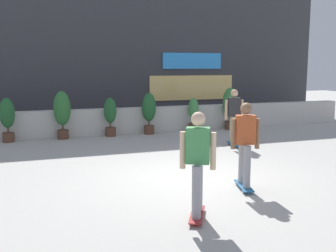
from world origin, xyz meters
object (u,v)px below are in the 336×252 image
object	(u,v)px
potted_plant_3	(149,110)
skater_far_left	(234,115)
potted_plant_5	(230,105)
potted_plant_1	(62,111)
potted_plant_4	(193,114)
potted_plant_0	(7,117)
skater_mid_plaza	(245,142)
potted_plant_2	(110,115)
skater_far_right	(198,160)

from	to	relation	value
potted_plant_3	skater_far_left	xyz separation A→B (m)	(1.80, -2.85, 0.10)
potted_plant_3	potted_plant_5	bearing A→B (deg)	0.00
potted_plant_1	potted_plant_4	bearing A→B (deg)	0.00
potted_plant_5	potted_plant_0	bearing A→B (deg)	-180.00
skater_mid_plaza	skater_far_left	bearing A→B (deg)	64.49
potted_plant_2	skater_far_right	xyz separation A→B (m)	(-0.13, -7.80, 0.20)
potted_plant_2	skater_mid_plaza	bearing A→B (deg)	-78.72
potted_plant_5	skater_far_left	xyz separation A→B (m)	(-1.37, -2.85, 0.02)
skater_far_right	potted_plant_3	bearing A→B (deg)	79.10
skater_mid_plaza	potted_plant_1	bearing A→B (deg)	113.53
potted_plant_2	skater_mid_plaza	size ratio (longest dim) A/B	0.78
potted_plant_3	potted_plant_5	size ratio (longest dim) A/B	0.92
potted_plant_5	potted_plant_1	bearing A→B (deg)	180.00
skater_far_left	potted_plant_2	bearing A→B (deg)	138.01
potted_plant_5	skater_far_right	distance (m)	9.09
potted_plant_2	potted_plant_3	distance (m)	1.37
potted_plant_0	skater_far_right	size ratio (longest dim) A/B	0.83
potted_plant_4	skater_far_right	distance (m)	8.43
potted_plant_4	potted_plant_2	bearing A→B (deg)	-180.00
potted_plant_1	potted_plant_5	bearing A→B (deg)	0.00
potted_plant_3	potted_plant_0	bearing A→B (deg)	180.00
potted_plant_4	skater_mid_plaza	distance (m)	6.92
skater_far_right	skater_mid_plaza	bearing A→B (deg)	36.97
potted_plant_5	potted_plant_3	bearing A→B (deg)	-180.00
potted_plant_2	potted_plant_5	size ratio (longest dim) A/B	0.84
potted_plant_4	skater_far_left	distance (m)	2.87
potted_plant_2	skater_mid_plaza	xyz separation A→B (m)	(1.33, -6.69, 0.20)
potted_plant_5	skater_far_right	size ratio (longest dim) A/B	0.93
potted_plant_4	potted_plant_0	bearing A→B (deg)	-180.00
skater_mid_plaza	skater_far_right	bearing A→B (deg)	-143.03
potted_plant_0	skater_mid_plaza	bearing A→B (deg)	-55.59
potted_plant_1	potted_plant_0	bearing A→B (deg)	-180.00
potted_plant_1	potted_plant_5	world-z (taller)	potted_plant_1
potted_plant_2	potted_plant_3	bearing A→B (deg)	-0.00
potted_plant_0	potted_plant_1	bearing A→B (deg)	0.00
potted_plant_5	skater_far_right	bearing A→B (deg)	-120.94
potted_plant_5	skater_mid_plaza	xyz separation A→B (m)	(-3.21, -6.69, 0.02)
potted_plant_1	skater_far_left	xyz separation A→B (m)	(4.75, -2.85, 0.02)
skater_far_right	skater_far_left	bearing A→B (deg)	56.30
potted_plant_5	potted_plant_4	bearing A→B (deg)	180.00
potted_plant_0	potted_plant_1	size ratio (longest dim) A/B	0.89
potted_plant_0	potted_plant_3	world-z (taller)	potted_plant_3
potted_plant_3	potted_plant_5	world-z (taller)	potted_plant_5
potted_plant_1	potted_plant_2	size ratio (longest dim) A/B	1.19
potted_plant_1	skater_far_right	world-z (taller)	skater_far_right
potted_plant_2	potted_plant_5	bearing A→B (deg)	0.00
potted_plant_3	skater_far_left	distance (m)	3.37
potted_plant_5	skater_mid_plaza	bearing A→B (deg)	-115.61
skater_far_left	skater_mid_plaza	bearing A→B (deg)	-115.51
potted_plant_2	potted_plant_4	size ratio (longest dim) A/B	1.08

